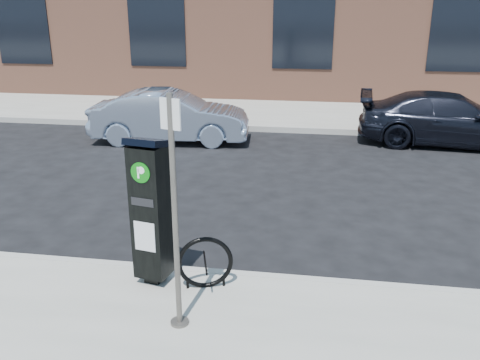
% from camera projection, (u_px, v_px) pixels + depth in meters
% --- Properties ---
extents(ground, '(120.00, 120.00, 0.00)m').
position_uv_depth(ground, '(256.00, 284.00, 6.33)').
color(ground, black).
rests_on(ground, ground).
extents(sidewalk_far, '(60.00, 12.00, 0.15)m').
position_uv_depth(sidewalk_far, '(303.00, 94.00, 19.37)').
color(sidewalk_far, gray).
rests_on(sidewalk_far, ground).
extents(curb_near, '(60.00, 0.12, 0.16)m').
position_uv_depth(curb_near, '(256.00, 280.00, 6.29)').
color(curb_near, '#9E9B93').
rests_on(curb_near, ground).
extents(curb_far, '(60.00, 0.12, 0.16)m').
position_uv_depth(curb_far, '(294.00, 130.00, 13.79)').
color(curb_far, '#9E9B93').
rests_on(curb_far, ground).
extents(parking_kiosk, '(0.47, 0.44, 1.79)m').
position_uv_depth(parking_kiosk, '(151.00, 210.00, 5.83)').
color(parking_kiosk, black).
rests_on(parking_kiosk, sidewalk_near).
extents(sign_pole, '(0.21, 0.19, 2.41)m').
position_uv_depth(sign_pole, '(175.00, 218.00, 4.91)').
color(sign_pole, '#4E4945').
rests_on(sign_pole, sidewalk_near).
extents(bike_rack, '(0.64, 0.23, 0.65)m').
position_uv_depth(bike_rack, '(205.00, 263.00, 5.88)').
color(bike_rack, black).
rests_on(bike_rack, sidewalk_near).
extents(car_silver, '(4.02, 1.74, 1.29)m').
position_uv_depth(car_silver, '(170.00, 116.00, 12.74)').
color(car_silver, '#94A3BD').
rests_on(car_silver, ground).
extents(car_dark, '(4.51, 2.12, 1.27)m').
position_uv_depth(car_dark, '(450.00, 119.00, 12.46)').
color(car_dark, black).
rests_on(car_dark, ground).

